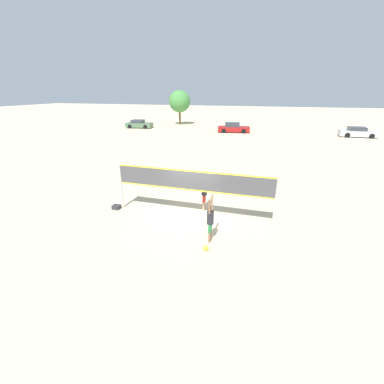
{
  "coord_description": "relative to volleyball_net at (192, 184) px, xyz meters",
  "views": [
    {
      "loc": [
        3.27,
        -11.03,
        5.88
      ],
      "look_at": [
        0.0,
        0.0,
        1.32
      ],
      "focal_mm": 24.0,
      "sensor_mm": 36.0,
      "label": 1
    }
  ],
  "objects": [
    {
      "name": "ground_plane",
      "position": [
        0.0,
        0.0,
        -1.72
      ],
      "size": [
        200.0,
        200.0,
        0.0
      ],
      "primitive_type": "plane",
      "color": "beige"
    },
    {
      "name": "volleyball_net",
      "position": [
        0.0,
        0.0,
        0.0
      ],
      "size": [
        7.88,
        0.12,
        2.4
      ],
      "color": "beige",
      "rests_on": "ground_plane"
    },
    {
      "name": "player_spiker",
      "position": [
        1.35,
        -1.95,
        -0.67
      ],
      "size": [
        0.28,
        0.69,
        2.01
      ],
      "rotation": [
        0.0,
        0.0,
        1.57
      ],
      "color": "#8C664C",
      "rests_on": "ground_plane"
    },
    {
      "name": "player_blocker",
      "position": [
        0.39,
        0.89,
        -0.59
      ],
      "size": [
        0.28,
        0.7,
        2.14
      ],
      "rotation": [
        0.0,
        0.0,
        -1.57
      ],
      "color": "tan",
      "rests_on": "ground_plane"
    },
    {
      "name": "volleyball",
      "position": [
        1.35,
        -2.66,
        -1.61
      ],
      "size": [
        0.22,
        0.22,
        0.22
      ],
      "color": "yellow",
      "rests_on": "ground_plane"
    },
    {
      "name": "gear_bag",
      "position": [
        -4.11,
        -0.3,
        -1.61
      ],
      "size": [
        0.4,
        0.33,
        0.22
      ],
      "color": "#2D2D33",
      "rests_on": "ground_plane"
    },
    {
      "name": "parked_car_near",
      "position": [
        14.76,
        29.06,
        -1.11
      ],
      "size": [
        4.62,
        1.94,
        1.34
      ],
      "rotation": [
        0.0,
        0.0,
        -0.0
      ],
      "color": "#B7B7BC",
      "rests_on": "ground_plane"
    },
    {
      "name": "parked_car_mid",
      "position": [
        -1.97,
        28.56,
        -1.07
      ],
      "size": [
        4.91,
        2.54,
        1.44
      ],
      "rotation": [
        0.0,
        0.0,
        0.15
      ],
      "color": "maroon",
      "rests_on": "ground_plane"
    },
    {
      "name": "parked_car_far",
      "position": [
        -17.92,
        28.98,
        -1.11
      ],
      "size": [
        4.52,
        2.39,
        1.33
      ],
      "rotation": [
        0.0,
        0.0,
        0.12
      ],
      "color": "#4C6B4C",
      "rests_on": "ground_plane"
    },
    {
      "name": "tree_left_cluster",
      "position": [
        -12.85,
        35.42,
        2.33
      ],
      "size": [
        3.85,
        3.85,
        5.99
      ],
      "color": "#4C3823",
      "rests_on": "ground_plane"
    }
  ]
}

